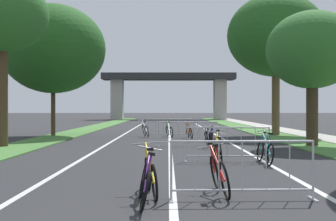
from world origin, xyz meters
TOP-DOWN VIEW (x-y plane):
  - grass_verge_left at (-6.17, 29.38)m, footprint 2.14×71.82m
  - grass_verge_right at (6.17, 29.38)m, footprint 2.14×71.82m
  - sidewalk_path_right at (8.21, 29.38)m, footprint 1.93×71.82m
  - lane_stripe_center at (0.00, 20.77)m, footprint 0.14×41.55m
  - lane_stripe_right_lane at (2.81, 20.77)m, footprint 0.14×41.55m
  - lane_stripe_left_lane at (-2.81, 20.77)m, footprint 0.14×41.55m
  - overpass_bridge at (0.00, 59.36)m, footprint 19.10×3.97m
  - tree_left_pine_far at (-6.86, 14.05)m, footprint 3.65×3.65m
  - tree_left_maple_mid at (-6.68, 21.11)m, footprint 5.99×5.99m
  - tree_right_oak_near at (6.00, 14.49)m, footprint 3.86×3.86m
  - tree_right_pine_near at (6.29, 21.88)m, footprint 5.73×5.73m
  - crowd_barrier_nearest at (1.21, 3.68)m, footprint 2.56×0.52m
  - crowd_barrier_second at (1.69, 9.15)m, footprint 2.57×0.57m
  - crowd_barrier_third at (0.75, 14.61)m, footprint 2.55×0.47m
  - crowd_barrier_fourth at (0.07, 20.08)m, footprint 2.56×0.51m
  - bicycle_yellow_0 at (1.27, 8.61)m, footprint 0.48×1.69m
  - bicycle_white_1 at (-1.36, 20.62)m, footprint 0.75×1.69m
  - bicycle_black_2 at (1.59, 14.05)m, footprint 0.54×1.66m
  - bicycle_red_3 at (0.86, 4.16)m, footprint 0.52×1.68m
  - bicycle_silver_4 at (1.52, 9.62)m, footprint 0.48×1.77m
  - bicycle_green_5 at (-0.01, 20.61)m, footprint 0.63×1.57m
  - bicycle_purple_6 at (-0.48, 3.29)m, footprint 0.45×1.72m
  - bicycle_blue_7 at (1.79, 15.16)m, footprint 0.49×1.72m
  - bicycle_teal_8 at (2.72, 8.66)m, footprint 0.42×1.70m
  - bicycle_orange_9 at (1.04, 19.56)m, footprint 0.44×1.73m
  - bicycle_yellow_10 at (-0.41, 4.09)m, footprint 0.57×1.71m
  - bicycle_white_11 at (2.98, 9.56)m, footprint 0.50×1.64m

SIDE VIEW (x-z plane):
  - lane_stripe_center at x=0.00m, z-range 0.00..0.01m
  - lane_stripe_right_lane at x=2.81m, z-range 0.00..0.01m
  - lane_stripe_left_lane at x=-2.81m, z-range 0.00..0.01m
  - grass_verge_left at x=-6.17m, z-range 0.00..0.05m
  - grass_verge_right at x=6.17m, z-range 0.00..0.05m
  - sidewalk_path_right at x=8.21m, z-range 0.00..0.08m
  - bicycle_green_5 at x=-0.01m, z-range -0.11..0.81m
  - bicycle_black_2 at x=1.59m, z-range -0.11..0.82m
  - bicycle_blue_7 at x=1.79m, z-range -0.09..0.80m
  - bicycle_yellow_0 at x=1.27m, z-range -0.11..0.82m
  - bicycle_orange_9 at x=1.04m, z-range -0.09..0.80m
  - bicycle_teal_8 at x=2.72m, z-range -0.10..0.82m
  - bicycle_purple_6 at x=-0.48m, z-range -0.11..0.85m
  - bicycle_yellow_10 at x=-0.41m, z-range -0.11..0.85m
  - bicycle_white_11 at x=2.98m, z-range -0.10..0.85m
  - bicycle_red_3 at x=0.86m, z-range -0.11..0.87m
  - bicycle_white_1 at x=-1.36m, z-range -0.12..0.89m
  - bicycle_silver_4 at x=1.52m, z-range -0.09..0.87m
  - crowd_barrier_nearest at x=1.21m, z-range 0.00..1.05m
  - crowd_barrier_second at x=1.69m, z-range 0.00..1.05m
  - crowd_barrier_third at x=0.75m, z-range 0.00..1.05m
  - crowd_barrier_fourth at x=0.07m, z-range 0.00..1.05m
  - tree_right_oak_near at x=6.00m, z-range 1.19..6.91m
  - overpass_bridge at x=0.00m, z-range 1.53..8.20m
  - tree_left_maple_mid at x=-6.68m, z-range 1.23..8.80m
  - tree_left_pine_far at x=-6.86m, z-range 1.92..8.95m
  - tree_right_pine_near at x=6.29m, z-range 1.72..10.08m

